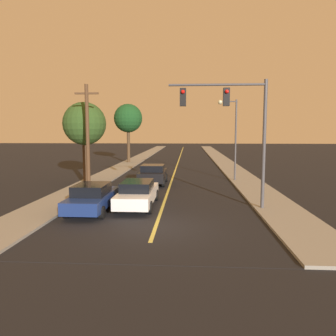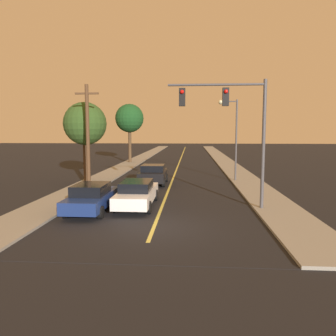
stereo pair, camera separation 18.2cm
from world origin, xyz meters
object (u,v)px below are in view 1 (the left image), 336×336
at_px(utility_pole_left, 88,135).
at_px(car_near_lane_second, 153,174).
at_px(tree_left_far, 128,119).
at_px(car_outer_lane_front, 93,197).
at_px(car_near_lane_front, 138,193).
at_px(traffic_signal_mast, 234,117).
at_px(tree_left_near, 84,124).
at_px(streetlamp_right, 231,128).

bearing_deg(utility_pole_left, car_near_lane_second, 38.01).
distance_m(car_near_lane_second, tree_left_far, 18.31).
bearing_deg(tree_left_far, car_outer_lane_front, -83.62).
bearing_deg(car_near_lane_front, tree_left_far, 101.52).
height_order(traffic_signal_mast, utility_pole_left, utility_pole_left).
xyz_separation_m(car_near_lane_front, tree_left_far, (-5.00, 24.54, 4.97)).
distance_m(utility_pole_left, tree_left_far, 20.20).
xyz_separation_m(traffic_signal_mast, tree_left_near, (-10.25, 7.81, -0.17)).
distance_m(streetlamp_right, utility_pole_left, 11.39).
bearing_deg(car_near_lane_front, car_near_lane_second, 90.00).
bearing_deg(streetlamp_right, utility_pole_left, -153.87).
distance_m(car_near_lane_front, car_near_lane_second, 7.64).
distance_m(car_near_lane_front, car_outer_lane_front, 2.44).
height_order(car_outer_lane_front, utility_pole_left, utility_pole_left).
xyz_separation_m(car_near_lane_second, streetlamp_right, (6.15, 1.83, 3.51)).
bearing_deg(car_outer_lane_front, traffic_signal_mast, 7.10).
relative_size(car_near_lane_second, tree_left_near, 0.67).
relative_size(utility_pole_left, tree_left_far, 0.95).
height_order(car_outer_lane_front, traffic_signal_mast, traffic_signal_mast).
bearing_deg(traffic_signal_mast, car_near_lane_front, 176.26).
relative_size(car_near_lane_second, utility_pole_left, 0.59).
bearing_deg(tree_left_near, car_near_lane_second, 1.72).
distance_m(car_outer_lane_front, tree_left_far, 26.39).
bearing_deg(car_near_lane_second, car_outer_lane_front, -103.46).
bearing_deg(tree_left_near, car_near_lane_front, -55.02).
bearing_deg(car_near_lane_second, tree_left_far, 106.48).
bearing_deg(car_near_lane_second, utility_pole_left, -141.99).
xyz_separation_m(traffic_signal_mast, tree_left_far, (-10.01, 24.87, 0.93)).
distance_m(car_near_lane_front, streetlamp_right, 11.84).
xyz_separation_m(car_outer_lane_front, tree_left_near, (-3.11, 8.69, 3.88)).
xyz_separation_m(car_outer_lane_front, streetlamp_right, (8.27, 10.68, 3.57)).
distance_m(car_outer_lane_front, tree_left_near, 10.02).
bearing_deg(tree_left_near, traffic_signal_mast, -37.30).
height_order(utility_pole_left, tree_left_far, tree_left_far).
distance_m(car_near_lane_second, streetlamp_right, 7.31).
distance_m(traffic_signal_mast, tree_left_far, 26.83).
distance_m(traffic_signal_mast, utility_pole_left, 10.31).
height_order(car_near_lane_front, streetlamp_right, streetlamp_right).
relative_size(streetlamp_right, tree_left_far, 0.87).
height_order(utility_pole_left, tree_left_near, utility_pole_left).
distance_m(car_outer_lane_front, utility_pole_left, 6.74).
relative_size(utility_pole_left, tree_left_near, 1.14).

